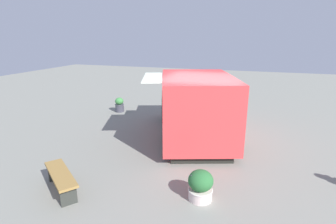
{
  "coord_description": "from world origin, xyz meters",
  "views": [
    {
      "loc": [
        -8.06,
        -1.5,
        3.47
      ],
      "look_at": [
        -0.36,
        1.06,
        1.12
      ],
      "focal_mm": 28.28,
      "sensor_mm": 36.0,
      "label": 1
    }
  ],
  "objects_px": {
    "planter_flowering_far": "(119,105)",
    "planter_flowering_side": "(192,99)",
    "planter_flowering_near": "(200,185)",
    "food_truck": "(194,107)",
    "plaza_bench": "(61,178)"
  },
  "relations": [
    {
      "from": "planter_flowering_side",
      "to": "planter_flowering_near",
      "type": "bearing_deg",
      "value": -165.16
    },
    {
      "from": "planter_flowering_far",
      "to": "planter_flowering_side",
      "type": "relative_size",
      "value": 0.9
    },
    {
      "from": "planter_flowering_near",
      "to": "plaza_bench",
      "type": "height_order",
      "value": "planter_flowering_near"
    },
    {
      "from": "food_truck",
      "to": "planter_flowering_near",
      "type": "relative_size",
      "value": 7.76
    },
    {
      "from": "food_truck",
      "to": "planter_flowering_side",
      "type": "relative_size",
      "value": 7.09
    },
    {
      "from": "planter_flowering_near",
      "to": "planter_flowering_far",
      "type": "bearing_deg",
      "value": 41.56
    },
    {
      "from": "food_truck",
      "to": "planter_flowering_side",
      "type": "distance_m",
      "value": 4.16
    },
    {
      "from": "planter_flowering_near",
      "to": "planter_flowering_far",
      "type": "height_order",
      "value": "planter_flowering_near"
    },
    {
      "from": "planter_flowering_near",
      "to": "planter_flowering_side",
      "type": "distance_m",
      "value": 7.96
    },
    {
      "from": "food_truck",
      "to": "planter_flowering_near",
      "type": "xyz_separation_m",
      "value": [
        -3.72,
        -1.0,
        -0.72
      ]
    },
    {
      "from": "planter_flowering_far",
      "to": "food_truck",
      "type": "bearing_deg",
      "value": -115.82
    },
    {
      "from": "planter_flowering_near",
      "to": "planter_flowering_far",
      "type": "relative_size",
      "value": 1.02
    },
    {
      "from": "planter_flowering_side",
      "to": "plaza_bench",
      "type": "relative_size",
      "value": 0.52
    },
    {
      "from": "planter_flowering_side",
      "to": "plaza_bench",
      "type": "bearing_deg",
      "value": 172.81
    },
    {
      "from": "planter_flowering_far",
      "to": "planter_flowering_side",
      "type": "xyz_separation_m",
      "value": [
        2.02,
        -2.99,
        0.05
      ]
    }
  ]
}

